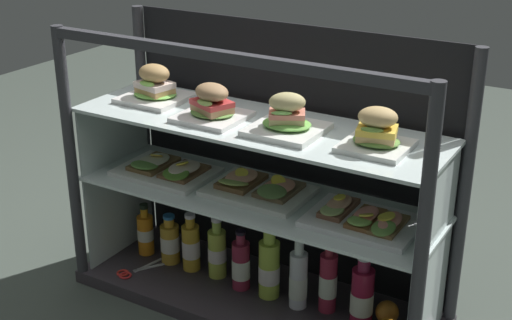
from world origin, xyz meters
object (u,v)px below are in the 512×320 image
object	(u,v)px
juice_bottle_tucked_behind	(217,252)
plated_roll_sandwich_far_left	(155,88)
open_sandwich_tray_right_of_center	(167,169)
juice_bottle_back_left	(269,268)
juice_bottle_near_post	(191,246)
juice_bottle_front_right_end	(241,265)
juice_bottle_back_center	(362,296)
plated_roll_sandwich_near_left_corner	(287,120)
plated_roll_sandwich_left_of_center	(377,133)
kitchen_scissors	(130,272)
orange_fruit_near_left_post	(387,312)
plated_roll_sandwich_far_right	(212,106)
juice_bottle_front_fourth	(146,233)
open_sandwich_tray_near_left_corner	(258,188)
juice_bottle_front_middle	(299,279)
open_sandwich_tray_far_left	(362,219)
juice_bottle_front_second	(170,242)
juice_bottle_back_right	(328,282)

from	to	relation	value
juice_bottle_tucked_behind	plated_roll_sandwich_far_left	bearing A→B (deg)	-179.94
open_sandwich_tray_right_of_center	juice_bottle_back_left	xyz separation A→B (m)	(0.39, 0.01, -0.27)
juice_bottle_near_post	juice_bottle_front_right_end	xyz separation A→B (m)	(0.21, -0.01, -0.00)
juice_bottle_front_right_end	juice_bottle_back_center	xyz separation A→B (m)	(0.43, 0.02, 0.01)
plated_roll_sandwich_near_left_corner	open_sandwich_tray_right_of_center	size ratio (longest dim) A/B	0.64
open_sandwich_tray_right_of_center	juice_bottle_back_center	bearing A→B (deg)	2.35
plated_roll_sandwich_near_left_corner	juice_bottle_back_center	bearing A→B (deg)	10.91
juice_bottle_back_left	plated_roll_sandwich_left_of_center	bearing A→B (deg)	-3.65
kitchen_scissors	plated_roll_sandwich_left_of_center	bearing A→B (deg)	7.31
juice_bottle_front_right_end	juice_bottle_back_left	xyz separation A→B (m)	(0.11, 0.01, 0.02)
juice_bottle_front_right_end	orange_fruit_near_left_post	world-z (taller)	juice_bottle_front_right_end
plated_roll_sandwich_far_right	juice_bottle_back_left	world-z (taller)	plated_roll_sandwich_far_right
open_sandwich_tray_right_of_center	juice_bottle_front_fourth	size ratio (longest dim) A/B	1.62
open_sandwich_tray_near_left_corner	juice_bottle_tucked_behind	size ratio (longest dim) A/B	1.42
juice_bottle_front_fourth	juice_bottle_front_middle	xyz separation A→B (m)	(0.64, -0.02, 0.02)
juice_bottle_back_center	open_sandwich_tray_far_left	bearing A→B (deg)	-94.99
plated_roll_sandwich_near_left_corner	kitchen_scissors	distance (m)	0.85
plated_roll_sandwich_left_of_center	open_sandwich_tray_far_left	xyz separation A→B (m)	(-0.03, 0.00, -0.27)
open_sandwich_tray_far_left	kitchen_scissors	size ratio (longest dim) A/B	1.74
juice_bottle_near_post	juice_bottle_front_middle	bearing A→B (deg)	-1.28
juice_bottle_back_left	juice_bottle_back_center	world-z (taller)	juice_bottle_back_left
juice_bottle_front_fourth	juice_bottle_front_second	distance (m)	0.11
juice_bottle_front_middle	open_sandwich_tray_right_of_center	bearing A→B (deg)	-178.47
open_sandwich_tray_far_left	juice_bottle_front_second	size ratio (longest dim) A/B	1.74
juice_bottle_front_second	kitchen_scissors	xyz separation A→B (m)	(-0.07, -0.14, -0.07)
plated_roll_sandwich_far_left	juice_bottle_back_right	distance (m)	0.85
open_sandwich_tray_near_left_corner	plated_roll_sandwich_near_left_corner	bearing A→B (deg)	-19.46
plated_roll_sandwich_near_left_corner	juice_bottle_front_fourth	bearing A→B (deg)	175.51
juice_bottle_front_second	plated_roll_sandwich_left_of_center	bearing A→B (deg)	-2.44
juice_bottle_front_second	juice_bottle_back_right	size ratio (longest dim) A/B	0.76
open_sandwich_tray_right_of_center	juice_bottle_back_right	size ratio (longest dim) A/B	1.32
plated_roll_sandwich_far_left	plated_roll_sandwich_far_right	world-z (taller)	plated_roll_sandwich_far_left
open_sandwich_tray_near_left_corner	open_sandwich_tray_far_left	bearing A→B (deg)	-4.48
plated_roll_sandwich_near_left_corner	open_sandwich_tray_near_left_corner	distance (m)	0.29
plated_roll_sandwich_near_left_corner	juice_bottle_back_left	bearing A→B (deg)	155.66
plated_roll_sandwich_far_right	plated_roll_sandwich_left_of_center	distance (m)	0.53
juice_bottle_front_middle	juice_bottle_tucked_behind	bearing A→B (deg)	176.77
juice_bottle_near_post	juice_bottle_back_center	world-z (taller)	juice_bottle_back_center
plated_roll_sandwich_near_left_corner	open_sandwich_tray_right_of_center	bearing A→B (deg)	177.73
juice_bottle_back_center	kitchen_scissors	xyz separation A→B (m)	(-0.81, -0.14, -0.09)
juice_bottle_front_right_end	juice_bottle_front_middle	size ratio (longest dim) A/B	0.85
plated_roll_sandwich_far_left	juice_bottle_near_post	xyz separation A→B (m)	(0.13, -0.01, -0.55)
juice_bottle_front_fourth	juice_bottle_back_left	size ratio (longest dim) A/B	0.77
juice_bottle_front_second	kitchen_scissors	world-z (taller)	juice_bottle_front_second
open_sandwich_tray_far_left	plated_roll_sandwich_near_left_corner	bearing A→B (deg)	-176.53
plated_roll_sandwich_left_of_center	open_sandwich_tray_near_left_corner	size ratio (longest dim) A/B	0.57
juice_bottle_front_right_end	juice_bottle_back_right	bearing A→B (deg)	5.35
plated_roll_sandwich_far_right	plated_roll_sandwich_near_left_corner	xyz separation A→B (m)	(0.25, 0.01, -0.00)
open_sandwich_tray_near_left_corner	juice_bottle_back_center	xyz separation A→B (m)	(0.37, 0.00, -0.28)
plated_roll_sandwich_far_left	open_sandwich_tray_right_of_center	bearing A→B (deg)	-28.99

